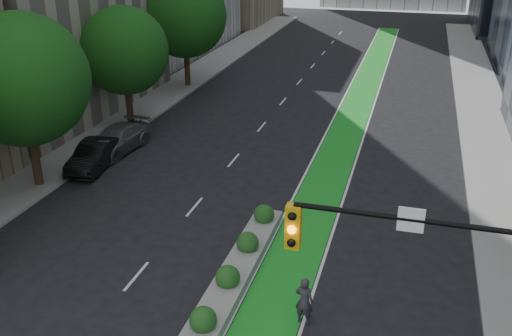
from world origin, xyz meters
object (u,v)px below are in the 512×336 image
Objects in this scene: median_planter at (237,268)px; cyclist at (304,301)px; parked_car_left_mid at (94,155)px; parked_car_left_far at (117,140)px.

cyclist reaches higher than median_planter.
parked_car_left_mid and parked_car_left_far have the same top height.
parked_car_left_mid is 0.88× the size of parked_car_left_far.
median_planter is 14.91m from parked_car_left_far.
cyclist is 0.35× the size of parked_car_left_far.
cyclist is at bearing -37.02° from parked_car_left_far.
median_planter is 5.80× the size of cyclist.
cyclist is (3.00, -1.96, 0.51)m from median_planter.
parked_car_left_far reaches higher than median_planter.
cyclist is 0.39× the size of parked_car_left_mid.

